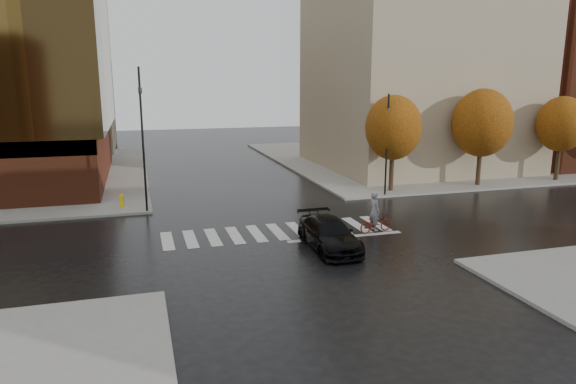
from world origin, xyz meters
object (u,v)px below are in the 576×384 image
object	(u,v)px
sedan	(329,234)
fire_hydrant	(122,200)
cyclist	(375,219)
traffic_light_ne	(387,139)
traffic_light_nw	(142,129)

from	to	relation	value
sedan	fire_hydrant	size ratio (longest dim) A/B	6.00
sedan	fire_hydrant	distance (m)	13.93
cyclist	traffic_light_ne	bearing A→B (deg)	-40.47
cyclist	fire_hydrant	size ratio (longest dim) A/B	2.66
sedan	cyclist	distance (m)	3.62
traffic_light_nw	sedan	bearing A→B (deg)	16.86
traffic_light_ne	fire_hydrant	bearing A→B (deg)	10.78
sedan	cyclist	xyz separation A→B (m)	(3.17, 1.74, 0.03)
sedan	fire_hydrant	bearing A→B (deg)	132.03
traffic_light_ne	cyclist	bearing A→B (deg)	75.07
traffic_light_nw	traffic_light_ne	xyz separation A→B (m)	(15.30, 0.00, -1.07)
sedan	traffic_light_nw	xyz separation A→B (m)	(-7.87, 9.04, 4.22)
sedan	traffic_light_ne	world-z (taller)	traffic_light_ne
sedan	traffic_light_ne	bearing A→B (deg)	50.82
cyclist	traffic_light_ne	xyz separation A→B (m)	(4.26, 7.30, 3.12)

